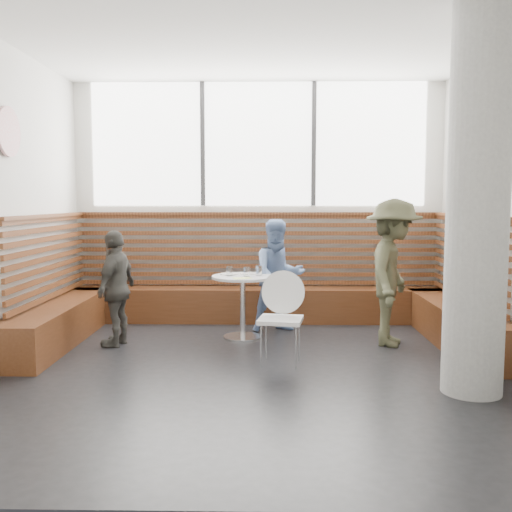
{
  "coord_description": "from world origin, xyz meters",
  "views": [
    {
      "loc": [
        0.12,
        -5.32,
        1.61
      ],
      "look_at": [
        0.0,
        1.0,
        1.0
      ],
      "focal_mm": 40.0,
      "sensor_mm": 36.0,
      "label": 1
    }
  ],
  "objects_px": {
    "cafe_table": "(243,294)",
    "concrete_column": "(478,202)",
    "adult_man": "(393,272)",
    "child_back": "(278,276)",
    "cafe_chair": "(280,310)",
    "child_left": "(116,288)"
  },
  "relations": [
    {
      "from": "adult_man",
      "to": "child_back",
      "type": "relative_size",
      "value": 1.18
    },
    {
      "from": "cafe_chair",
      "to": "child_left",
      "type": "height_order",
      "value": "child_left"
    },
    {
      "from": "concrete_column",
      "to": "adult_man",
      "type": "relative_size",
      "value": 1.95
    },
    {
      "from": "adult_man",
      "to": "child_left",
      "type": "relative_size",
      "value": 1.27
    },
    {
      "from": "cafe_chair",
      "to": "child_left",
      "type": "distance_m",
      "value": 1.93
    },
    {
      "from": "concrete_column",
      "to": "cafe_chair",
      "type": "distance_m",
      "value": 2.1
    },
    {
      "from": "adult_man",
      "to": "cafe_table",
      "type": "bearing_deg",
      "value": 100.11
    },
    {
      "from": "cafe_table",
      "to": "child_left",
      "type": "xyz_separation_m",
      "value": [
        -1.39,
        -0.35,
        0.11
      ]
    },
    {
      "from": "cafe_chair",
      "to": "child_back",
      "type": "height_order",
      "value": "child_back"
    },
    {
      "from": "child_back",
      "to": "child_left",
      "type": "xyz_separation_m",
      "value": [
        -1.82,
        -0.72,
        -0.05
      ]
    },
    {
      "from": "concrete_column",
      "to": "cafe_chair",
      "type": "xyz_separation_m",
      "value": [
        -1.59,
        0.86,
        -1.06
      ]
    },
    {
      "from": "adult_man",
      "to": "child_back",
      "type": "distance_m",
      "value": 1.43
    },
    {
      "from": "cafe_table",
      "to": "concrete_column",
      "type": "bearing_deg",
      "value": -42.97
    },
    {
      "from": "child_left",
      "to": "adult_man",
      "type": "bearing_deg",
      "value": 103.23
    },
    {
      "from": "adult_man",
      "to": "child_left",
      "type": "bearing_deg",
      "value": 110.88
    },
    {
      "from": "cafe_table",
      "to": "child_left",
      "type": "relative_size",
      "value": 0.57
    },
    {
      "from": "cafe_chair",
      "to": "adult_man",
      "type": "distance_m",
      "value": 1.49
    },
    {
      "from": "child_left",
      "to": "cafe_table",
      "type": "bearing_deg",
      "value": 116.12
    },
    {
      "from": "concrete_column",
      "to": "cafe_table",
      "type": "distance_m",
      "value": 2.95
    },
    {
      "from": "cafe_chair",
      "to": "child_back",
      "type": "distance_m",
      "value": 1.39
    },
    {
      "from": "cafe_table",
      "to": "adult_man",
      "type": "xyz_separation_m",
      "value": [
        1.69,
        -0.28,
        0.29
      ]
    },
    {
      "from": "cafe_table",
      "to": "child_back",
      "type": "xyz_separation_m",
      "value": [
        0.43,
        0.37,
        0.16
      ]
    }
  ]
}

